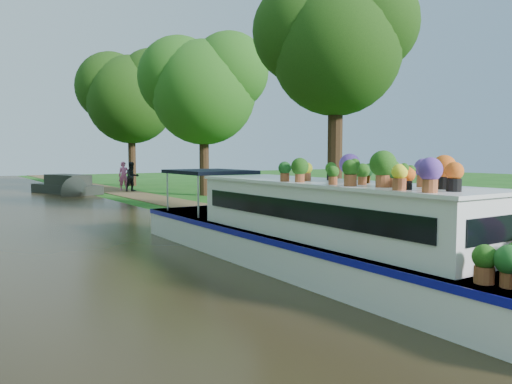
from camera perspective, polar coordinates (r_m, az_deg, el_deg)
The scene contains 12 objects.
ground at distance 14.34m, azimuth 5.62°, elevation -5.38°, with size 100.00×100.00×0.00m, color #174E13.
canal_water at distance 11.63m, azimuth -18.35°, elevation -7.83°, with size 10.00×100.00×0.02m, color black.
towpath at distance 15.10m, azimuth 9.19°, elevation -4.86°, with size 2.20×100.00×0.03m, color brown.
plant_boat at distance 10.04m, azimuth 8.54°, elevation -4.68°, with size 2.29×13.52×2.26m.
tree_near_overhang at distance 19.37m, azimuth 8.99°, elevation 16.77°, with size 5.52×5.28×8.99m.
tree_near_mid at distance 29.58m, azimuth -6.11°, elevation 12.14°, with size 6.90×6.60×9.40m.
tree_near_far at distance 39.53m, azimuth -14.18°, elevation 10.96°, with size 7.59×7.26×10.30m.
second_boat at distance 32.29m, azimuth -20.73°, elevation 0.62°, with size 3.29×6.35×1.16m.
sandwich_board at distance 12.23m, azimuth 24.17°, elevation -5.22°, with size 0.67×0.69×0.97m.
pedestrian_pink at distance 34.02m, azimuth -14.88°, elevation 1.78°, with size 0.69×0.45×1.89m, color #CA5368.
pedestrian_dark at distance 32.86m, azimuth -13.97°, elevation 1.71°, with size 0.92×0.71×1.89m, color black.
verge_plant at distance 16.06m, azimuth 0.92°, elevation -3.57°, with size 0.37×0.32×0.41m, color #325E1C.
Camera 1 is at (-8.85, -11.02, 2.42)m, focal length 35.00 mm.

